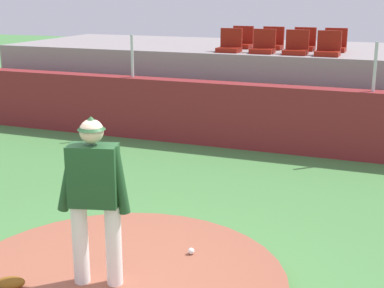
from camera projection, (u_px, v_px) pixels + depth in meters
The scene contains 16 objects.
pitchers_mound at pixel (119, 286), 5.77m from camera, with size 3.50×3.50×0.19m, color #94513B.
pitcher at pixel (94, 189), 5.38m from camera, with size 0.73×0.37×1.73m.
baseball at pixel (191, 251), 6.24m from camera, with size 0.07×0.07×0.07m, color white.
fielding_glove at pixel (10, 283), 5.52m from camera, with size 0.30×0.20×0.11m, color brown.
brick_barrier at pixel (263, 117), 10.99m from camera, with size 14.59×0.40×1.30m, color maroon.
fence_post_left at pixel (132, 56), 11.70m from camera, with size 0.06×0.06×0.90m, color silver.
fence_post_right at pixel (375, 67), 9.99m from camera, with size 0.06×0.06×0.90m, color silver.
bleacher_platform at pixel (291, 85), 13.35m from camera, with size 13.66×4.13×1.79m, color gray.
stadium_chair_0 at pixel (230, 45), 12.06m from camera, with size 0.48×0.44×0.50m.
stadium_chair_1 at pixel (263, 46), 11.81m from camera, with size 0.48×0.44×0.50m.
stadium_chair_2 at pixel (296, 47), 11.56m from camera, with size 0.48×0.44×0.50m.
stadium_chair_3 at pixel (328, 48), 11.31m from camera, with size 0.48×0.44×0.50m.
stadium_chair_4 at pixel (242, 41), 12.89m from camera, with size 0.48×0.44×0.50m.
stadium_chair_5 at pixel (272, 42), 12.64m from camera, with size 0.48×0.44×0.50m.
stadium_chair_6 at pixel (304, 43), 12.38m from camera, with size 0.48×0.44×0.50m.
stadium_chair_7 at pixel (335, 44), 12.13m from camera, with size 0.48×0.44×0.50m.
Camera 1 is at (2.58, -4.55, 3.03)m, focal length 51.95 mm.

